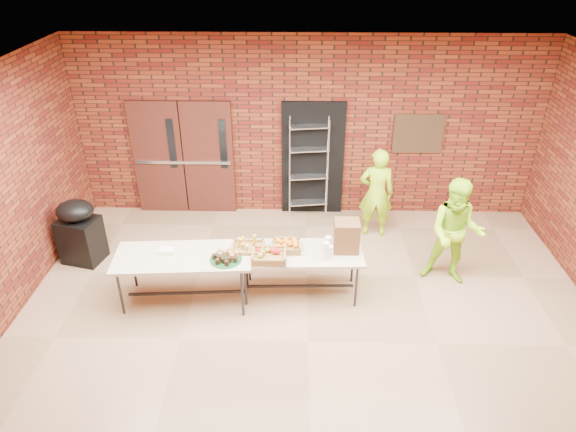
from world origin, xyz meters
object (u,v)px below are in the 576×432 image
object	(u,v)px
wire_rack	(309,169)
coffee_dispenser	(347,236)
volunteer_man	(456,233)
volunteer_woman	(376,193)
table_right	(301,256)
table_left	(183,259)
covered_grill	(80,231)

from	to	relation	value
wire_rack	coffee_dispenser	bearing A→B (deg)	-85.23
volunteer_man	volunteer_woman	bearing A→B (deg)	143.27
volunteer_woman	volunteer_man	world-z (taller)	volunteer_man
table_right	coffee_dispenser	size ratio (longest dim) A/B	3.87
wire_rack	table_right	xyz separation A→B (m)	(-0.13, -2.31, -0.28)
volunteer_man	table_left	bearing A→B (deg)	-154.86
table_right	volunteer_woman	size ratio (longest dim) A/B	1.11
table_right	volunteer_man	size ratio (longest dim) A/B	1.06
coffee_dispenser	table_left	bearing A→B (deg)	-172.70
wire_rack	table_left	bearing A→B (deg)	-132.57
wire_rack	covered_grill	size ratio (longest dim) A/B	1.77
wire_rack	covered_grill	distance (m)	3.91
covered_grill	volunteer_woman	distance (m)	4.79
table_right	coffee_dispenser	xyz separation A→B (m)	(0.63, 0.08, 0.28)
volunteer_woman	table_left	bearing A→B (deg)	36.78
wire_rack	covered_grill	bearing A→B (deg)	-164.65
volunteer_woman	table_right	bearing A→B (deg)	56.71
wire_rack	table_left	world-z (taller)	wire_rack
volunteer_man	coffee_dispenser	bearing A→B (deg)	-153.09
volunteer_woman	volunteer_man	size ratio (longest dim) A/B	0.95
wire_rack	volunteer_woman	world-z (taller)	wire_rack
covered_grill	wire_rack	bearing A→B (deg)	37.14
table_left	table_right	distance (m)	1.63
coffee_dispenser	volunteer_man	distance (m)	1.62
covered_grill	volunteer_woman	size ratio (longest dim) A/B	0.67
table_right	volunteer_man	bearing A→B (deg)	7.41
table_left	volunteer_man	world-z (taller)	volunteer_man
table_left	volunteer_woman	world-z (taller)	volunteer_woman
covered_grill	volunteer_man	bearing A→B (deg)	9.84
coffee_dispenser	volunteer_man	size ratio (longest dim) A/B	0.27
wire_rack	table_right	bearing A→B (deg)	-101.02
volunteer_woman	volunteer_man	xyz separation A→B (m)	(0.97, -1.30, 0.04)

